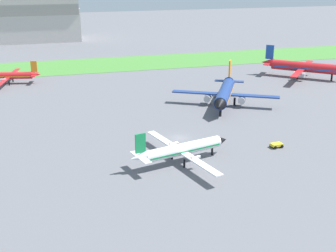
{
  "coord_description": "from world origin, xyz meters",
  "views": [
    {
      "loc": [
        -28.09,
        -88.33,
        35.48
      ],
      "look_at": [
        -2.56,
        0.27,
        3.0
      ],
      "focal_mm": 48.36,
      "sensor_mm": 36.0,
      "label": 1
    }
  ],
  "objects_px": {
    "baggage_cart_near_gate": "(276,145)",
    "airplane_taxiing_turboprop": "(8,76)",
    "airplane_foreground_turboprop": "(181,149)",
    "airplane_parked_jet_far": "(303,67)",
    "airplane_midfield_jet": "(225,92)"
  },
  "relations": [
    {
      "from": "airplane_midfield_jet",
      "to": "airplane_parked_jet_far",
      "type": "xyz_separation_m",
      "value": [
        37.9,
        23.0,
        0.02
      ]
    },
    {
      "from": "airplane_parked_jet_far",
      "to": "airplane_taxiing_turboprop",
      "type": "xyz_separation_m",
      "value": [
        -95.06,
        18.94,
        -1.04
      ]
    },
    {
      "from": "airplane_parked_jet_far",
      "to": "baggage_cart_near_gate",
      "type": "bearing_deg",
      "value": -83.42
    },
    {
      "from": "airplane_foreground_turboprop",
      "to": "airplane_parked_jet_far",
      "type": "bearing_deg",
      "value": 28.66
    },
    {
      "from": "airplane_midfield_jet",
      "to": "baggage_cart_near_gate",
      "type": "xyz_separation_m",
      "value": [
        -1.37,
        -30.94,
        -3.1
      ]
    },
    {
      "from": "airplane_parked_jet_far",
      "to": "baggage_cart_near_gate",
      "type": "relative_size",
      "value": 9.12
    },
    {
      "from": "airplane_parked_jet_far",
      "to": "airplane_foreground_turboprop",
      "type": "bearing_deg",
      "value": -94.78
    },
    {
      "from": "airplane_taxiing_turboprop",
      "to": "airplane_midfield_jet",
      "type": "bearing_deg",
      "value": 156.3
    },
    {
      "from": "airplane_midfield_jet",
      "to": "airplane_foreground_turboprop",
      "type": "distance_m",
      "value": 39.88
    },
    {
      "from": "airplane_midfield_jet",
      "to": "airplane_taxiing_turboprop",
      "type": "height_order",
      "value": "airplane_midfield_jet"
    },
    {
      "from": "baggage_cart_near_gate",
      "to": "airplane_taxiing_turboprop",
      "type": "bearing_deg",
      "value": -59.63
    },
    {
      "from": "airplane_taxiing_turboprop",
      "to": "baggage_cart_near_gate",
      "type": "xyz_separation_m",
      "value": [
        55.79,
        -72.88,
        -2.08
      ]
    },
    {
      "from": "airplane_foreground_turboprop",
      "to": "airplane_taxiing_turboprop",
      "type": "bearing_deg",
      "value": 100.81
    },
    {
      "from": "airplane_parked_jet_far",
      "to": "baggage_cart_near_gate",
      "type": "xyz_separation_m",
      "value": [
        -39.26,
        -53.94,
        -3.13
      ]
    },
    {
      "from": "airplane_taxiing_turboprop",
      "to": "airplane_parked_jet_far",
      "type": "bearing_deg",
      "value": -178.7
    }
  ]
}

